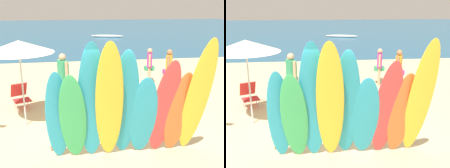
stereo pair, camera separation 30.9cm
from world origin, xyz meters
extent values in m
plane|color=#D3BC8C|center=(0.00, 14.00, 0.00)|extent=(60.00, 60.00, 0.00)
cube|color=#235B7F|center=(0.00, 29.96, 0.01)|extent=(60.00, 40.00, 0.02)
cylinder|color=brown|center=(-1.61, 0.00, 0.37)|extent=(0.07, 0.07, 0.74)
cylinder|color=brown|center=(1.61, 0.00, 0.37)|extent=(0.07, 0.07, 0.74)
cylinder|color=brown|center=(0.00, 0.00, 0.74)|extent=(3.33, 0.06, 0.06)
ellipsoid|color=#289EC6|center=(-1.42, -0.57, 1.04)|extent=(0.50, 0.68, 2.09)
ellipsoid|color=#38B266|center=(-1.11, -0.66, 1.03)|extent=(0.61, 0.82, 2.06)
ellipsoid|color=#289EC6|center=(-0.73, -0.71, 1.33)|extent=(0.56, 0.88, 2.66)
ellipsoid|color=yellow|center=(-0.40, -0.83, 1.35)|extent=(0.65, 1.16, 2.70)
ellipsoid|color=#289EC6|center=(-0.06, -0.69, 1.26)|extent=(0.63, 0.99, 2.51)
ellipsoid|color=#289EC6|center=(0.34, -0.64, 0.97)|extent=(0.63, 0.78, 1.95)
ellipsoid|color=#D13D42|center=(0.78, -0.68, 1.14)|extent=(0.63, 0.83, 2.27)
ellipsoid|color=orange|center=(1.13, -0.62, 1.00)|extent=(0.60, 0.71, 2.00)
ellipsoid|color=yellow|center=(1.42, -0.79, 1.35)|extent=(0.54, 1.09, 2.71)
cylinder|color=tan|center=(-1.45, 3.31, 0.41)|extent=(0.13, 0.13, 0.82)
cylinder|color=tan|center=(-1.31, 3.00, 0.41)|extent=(0.13, 0.13, 0.82)
cube|color=silver|center=(-1.38, 3.15, 0.76)|extent=(0.44, 0.27, 0.20)
cube|color=#33A36B|center=(-1.38, 3.15, 1.14)|extent=(0.38, 0.48, 0.64)
sphere|color=tan|center=(-1.38, 3.15, 1.58)|extent=(0.23, 0.23, 0.23)
cylinder|color=tan|center=(-1.50, 3.40, 1.18)|extent=(0.10, 0.10, 0.57)
cylinder|color=tan|center=(-1.26, 2.91, 1.18)|extent=(0.10, 0.10, 0.57)
cylinder|color=tan|center=(2.12, 5.05, 0.36)|extent=(0.11, 0.11, 0.73)
cylinder|color=tan|center=(2.05, 4.76, 0.36)|extent=(0.11, 0.11, 0.73)
cube|color=#33A36B|center=(2.09, 4.91, 0.67)|extent=(0.39, 0.24, 0.17)
cube|color=#B23399|center=(2.09, 4.91, 1.01)|extent=(0.28, 0.41, 0.57)
sphere|color=tan|center=(2.09, 4.91, 1.40)|extent=(0.21, 0.21, 0.21)
cylinder|color=tan|center=(2.15, 5.14, 1.05)|extent=(0.09, 0.09, 0.51)
cylinder|color=tan|center=(2.03, 4.67, 1.05)|extent=(0.09, 0.09, 0.51)
cylinder|color=#9E704C|center=(2.69, 4.21, 0.38)|extent=(0.12, 0.12, 0.77)
cylinder|color=#9E704C|center=(2.55, 3.93, 0.38)|extent=(0.12, 0.12, 0.77)
cube|color=#B23399|center=(2.62, 4.07, 0.71)|extent=(0.41, 0.25, 0.18)
cube|color=orange|center=(2.62, 4.07, 1.07)|extent=(0.36, 0.45, 0.60)
sphere|color=#9E704C|center=(2.62, 4.07, 1.48)|extent=(0.22, 0.22, 0.22)
cylinder|color=#9E704C|center=(2.73, 4.29, 1.10)|extent=(0.09, 0.09, 0.53)
cylinder|color=#9E704C|center=(2.51, 3.84, 1.10)|extent=(0.09, 0.09, 0.53)
cylinder|color=brown|center=(-0.45, 3.27, 0.39)|extent=(0.12, 0.12, 0.79)
cylinder|color=brown|center=(-0.43, 3.59, 0.39)|extent=(0.12, 0.12, 0.79)
cube|color=orange|center=(-0.44, 3.43, 0.72)|extent=(0.42, 0.26, 0.19)
cube|color=#B23399|center=(-0.44, 3.43, 1.09)|extent=(0.24, 0.42, 0.62)
sphere|color=brown|center=(-0.44, 3.43, 1.51)|extent=(0.22, 0.22, 0.22)
cylinder|color=brown|center=(-0.46, 3.17, 1.13)|extent=(0.10, 0.10, 0.55)
cylinder|color=brown|center=(-0.43, 3.69, 1.13)|extent=(0.10, 0.10, 0.55)
cylinder|color=#B7B7BC|center=(-2.81, 2.50, 0.14)|extent=(0.02, 0.02, 0.28)
cylinder|color=#B7B7BC|center=(-2.43, 2.66, 0.14)|extent=(0.02, 0.02, 0.28)
cylinder|color=#B7B7BC|center=(-2.96, 2.85, 0.14)|extent=(0.02, 0.02, 0.28)
cylinder|color=#B7B7BC|center=(-2.58, 3.01, 0.14)|extent=(0.02, 0.02, 0.28)
cube|color=red|center=(-2.69, 2.75, 0.30)|extent=(0.64, 0.61, 0.03)
cube|color=red|center=(-2.84, 3.08, 0.55)|extent=(0.58, 0.47, 0.49)
cylinder|color=silver|center=(-2.41, 1.49, 1.14)|extent=(0.04, 0.04, 2.28)
cone|color=silver|center=(-2.41, 1.49, 2.20)|extent=(1.81, 1.81, 0.32)
ellipsoid|color=silver|center=(2.49, 21.26, 0.12)|extent=(3.30, 1.34, 0.26)
camera|label=1|loc=(-1.08, -5.73, 3.27)|focal=43.64mm
camera|label=2|loc=(-0.78, -5.77, 3.27)|focal=43.64mm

